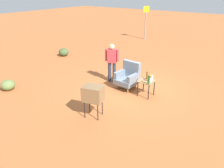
# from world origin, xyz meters

# --- Properties ---
(ground_plane) EXTENTS (60.00, 60.00, 0.00)m
(ground_plane) POSITION_xyz_m (0.00, 0.00, 0.00)
(ground_plane) COLOR #AD6033
(armchair) EXTENTS (0.83, 0.84, 1.06)m
(armchair) POSITION_xyz_m (-0.11, -0.08, 0.50)
(armchair) COLOR #937047
(armchair) RESTS_ON ground
(side_table) EXTENTS (0.56, 0.56, 0.61)m
(side_table) POSITION_xyz_m (0.79, -0.27, 0.52)
(side_table) COLOR black
(side_table) RESTS_ON ground
(tv_on_stand) EXTENTS (0.70, 0.59, 1.03)m
(tv_on_stand) POSITION_xyz_m (0.14, -2.50, 0.78)
(tv_on_stand) COLOR black
(tv_on_stand) RESTS_ON ground
(person_standing) EXTENTS (0.53, 0.35, 1.64)m
(person_standing) POSITION_xyz_m (-1.01, 0.05, 0.94)
(person_standing) COLOR #2D3347
(person_standing) RESTS_ON ground
(road_sign) EXTENTS (0.33, 0.33, 2.44)m
(road_sign) POSITION_xyz_m (-3.83, 8.31, 1.38)
(road_sign) COLOR gray
(road_sign) RESTS_ON ground
(bottle_wine_green) EXTENTS (0.07, 0.07, 0.32)m
(bottle_wine_green) POSITION_xyz_m (0.99, -0.51, 0.77)
(bottle_wine_green) COLOR #1E5623
(bottle_wine_green) RESTS_ON side_table
(bottle_short_clear) EXTENTS (0.06, 0.06, 0.20)m
(bottle_short_clear) POSITION_xyz_m (0.95, -0.14, 0.71)
(bottle_short_clear) COLOR silver
(bottle_short_clear) RESTS_ON side_table
(bottle_tall_amber) EXTENTS (0.07, 0.07, 0.30)m
(bottle_tall_amber) POSITION_xyz_m (0.74, -0.15, 0.76)
(bottle_tall_amber) COLOR brown
(bottle_tall_amber) RESTS_ON side_table
(soda_can_red) EXTENTS (0.07, 0.07, 0.12)m
(soda_can_red) POSITION_xyz_m (0.89, -0.07, 0.67)
(soda_can_red) COLOR red
(soda_can_red) RESTS_ON side_table
(flower_vase) EXTENTS (0.15, 0.10, 0.27)m
(flower_vase) POSITION_xyz_m (0.96, -0.31, 0.76)
(flower_vase) COLOR silver
(flower_vase) RESTS_ON side_table
(shrub_near) EXTENTS (0.58, 0.58, 0.45)m
(shrub_near) POSITION_xyz_m (-5.54, 1.46, 0.22)
(shrub_near) COLOR #475B33
(shrub_near) RESTS_ON ground
(shrub_mid) EXTENTS (0.54, 0.54, 0.41)m
(shrub_mid) POSITION_xyz_m (-3.83, -3.03, 0.21)
(shrub_mid) COLOR olive
(shrub_mid) RESTS_ON ground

